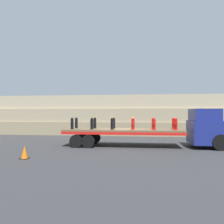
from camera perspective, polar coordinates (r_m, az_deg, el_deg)
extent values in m
plane|color=#2D2D30|center=(16.66, 2.89, -8.87)|extent=(120.00, 120.00, 0.00)
cube|color=gray|center=(24.99, 4.34, -4.29)|extent=(60.00, 3.00, 1.50)
cube|color=tan|center=(25.08, 4.35, -0.84)|extent=(60.00, 3.00, 1.50)
cube|color=tan|center=(25.26, 4.37, 2.57)|extent=(60.00, 3.00, 1.50)
cube|color=navy|center=(17.20, 23.76, -4.83)|extent=(2.51, 2.55, 1.64)
cube|color=navy|center=(17.07, 22.94, -0.68)|extent=(1.76, 2.35, 0.85)
cube|color=black|center=(17.39, 25.95, -3.69)|extent=(1.00, 2.25, 0.92)
cylinder|color=black|center=(16.24, 26.50, -7.15)|extent=(1.07, 0.28, 1.07)
cylinder|color=black|center=(18.53, 24.00, -6.31)|extent=(1.07, 0.28, 1.07)
cube|color=brown|center=(16.52, 2.89, -4.68)|extent=(8.78, 2.52, 0.13)
cube|color=red|center=(15.33, 2.55, -5.63)|extent=(8.78, 0.08, 0.20)
cube|color=red|center=(17.75, 3.18, -4.90)|extent=(8.78, 0.08, 0.20)
cylinder|color=black|center=(15.83, -6.26, -7.61)|extent=(0.94, 0.30, 0.94)
cylinder|color=black|center=(18.07, -4.54, -6.70)|extent=(0.94, 0.30, 0.94)
cylinder|color=black|center=(16.05, -9.33, -7.51)|extent=(0.94, 0.30, 0.94)
cylinder|color=black|center=(18.27, -7.26, -6.63)|extent=(0.94, 0.30, 0.94)
cylinder|color=black|center=(16.69, -10.38, -4.36)|extent=(0.28, 0.28, 0.03)
cylinder|color=black|center=(16.67, -10.38, -3.20)|extent=(0.22, 0.22, 0.71)
sphere|color=black|center=(16.66, -10.38, -1.82)|extent=(0.21, 0.21, 0.21)
cylinder|color=black|center=(16.50, -10.56, -2.93)|extent=(0.10, 0.12, 0.10)
cylinder|color=black|center=(16.83, -10.20, -2.88)|extent=(0.10, 0.12, 0.10)
cylinder|color=black|center=(17.75, -9.30, -4.12)|extent=(0.28, 0.28, 0.03)
cylinder|color=black|center=(17.73, -9.30, -3.03)|extent=(0.22, 0.22, 0.71)
sphere|color=black|center=(17.71, -9.30, -1.73)|extent=(0.21, 0.21, 0.21)
cylinder|color=black|center=(17.56, -9.46, -2.78)|extent=(0.10, 0.12, 0.10)
cylinder|color=black|center=(17.89, -9.14, -2.73)|extent=(0.10, 0.12, 0.10)
cylinder|color=black|center=(16.30, -5.28, -4.46)|extent=(0.28, 0.28, 0.03)
cylinder|color=black|center=(16.28, -5.28, -3.27)|extent=(0.22, 0.22, 0.71)
sphere|color=black|center=(16.26, -5.28, -1.86)|extent=(0.21, 0.21, 0.21)
cylinder|color=black|center=(16.11, -5.41, -3.00)|extent=(0.10, 0.12, 0.10)
cylinder|color=black|center=(16.44, -5.15, -2.95)|extent=(0.10, 0.12, 0.10)
cylinder|color=black|center=(17.38, -4.49, -4.20)|extent=(0.28, 0.28, 0.03)
cylinder|color=black|center=(17.36, -4.49, -3.09)|extent=(0.22, 0.22, 0.71)
sphere|color=black|center=(17.35, -4.49, -1.77)|extent=(0.21, 0.21, 0.21)
cylinder|color=black|center=(17.19, -4.61, -2.83)|extent=(0.10, 0.12, 0.10)
cylinder|color=black|center=(17.53, -4.38, -2.78)|extent=(0.10, 0.12, 0.10)
cylinder|color=black|center=(16.04, 0.03, -4.53)|extent=(0.28, 0.28, 0.03)
cylinder|color=black|center=(16.02, 0.03, -3.32)|extent=(0.22, 0.22, 0.71)
sphere|color=black|center=(16.01, 0.03, -1.89)|extent=(0.21, 0.21, 0.21)
cylinder|color=black|center=(15.85, -0.05, -3.05)|extent=(0.10, 0.12, 0.10)
cylinder|color=black|center=(16.19, 0.11, -2.99)|extent=(0.10, 0.12, 0.10)
cylinder|color=black|center=(17.14, 0.49, -4.26)|extent=(0.28, 0.28, 0.03)
cylinder|color=black|center=(17.12, 0.49, -3.13)|extent=(0.22, 0.22, 0.71)
sphere|color=black|center=(17.11, 0.49, -1.79)|extent=(0.21, 0.21, 0.21)
cylinder|color=black|center=(16.94, 0.42, -2.87)|extent=(0.10, 0.12, 0.10)
cylinder|color=black|center=(17.29, 0.56, -2.82)|extent=(0.10, 0.12, 0.10)
cylinder|color=red|center=(15.93, 5.47, -4.56)|extent=(0.28, 0.28, 0.03)
cylinder|color=red|center=(15.91, 5.47, -3.34)|extent=(0.22, 0.22, 0.71)
sphere|color=red|center=(15.89, 5.47, -1.90)|extent=(0.21, 0.21, 0.21)
cylinder|color=red|center=(15.73, 5.45, -3.06)|extent=(0.10, 0.12, 0.10)
cylinder|color=red|center=(16.07, 5.48, -3.01)|extent=(0.10, 0.12, 0.10)
cylinder|color=red|center=(17.03, 5.58, -4.28)|extent=(0.28, 0.28, 0.03)
cylinder|color=red|center=(17.01, 5.58, -3.14)|extent=(0.22, 0.22, 0.71)
sphere|color=red|center=(17.00, 5.58, -1.80)|extent=(0.21, 0.21, 0.21)
cylinder|color=red|center=(16.83, 5.56, -2.88)|extent=(0.10, 0.12, 0.10)
cylinder|color=red|center=(17.18, 5.59, -2.83)|extent=(0.10, 0.12, 0.10)
cylinder|color=red|center=(15.95, 10.93, -4.54)|extent=(0.28, 0.28, 0.03)
cylinder|color=red|center=(15.93, 10.93, -3.33)|extent=(0.22, 0.22, 0.71)
sphere|color=red|center=(15.92, 10.93, -1.89)|extent=(0.21, 0.21, 0.21)
cylinder|color=red|center=(15.76, 10.97, -3.05)|extent=(0.10, 0.12, 0.10)
cylinder|color=red|center=(16.10, 10.89, -3.00)|extent=(0.10, 0.12, 0.10)
cylinder|color=red|center=(17.06, 10.69, -4.27)|extent=(0.28, 0.28, 0.03)
cylinder|color=red|center=(17.04, 10.69, -3.14)|extent=(0.22, 0.22, 0.71)
sphere|color=red|center=(17.02, 10.69, -1.79)|extent=(0.21, 0.21, 0.21)
cylinder|color=red|center=(16.86, 10.72, -2.88)|extent=(0.10, 0.12, 0.10)
cylinder|color=red|center=(17.21, 10.65, -2.83)|extent=(0.10, 0.12, 0.10)
cylinder|color=red|center=(16.12, 16.33, -4.49)|extent=(0.28, 0.28, 0.03)
cylinder|color=red|center=(16.10, 16.33, -3.29)|extent=(0.22, 0.22, 0.71)
sphere|color=red|center=(16.09, 16.33, -1.87)|extent=(0.21, 0.21, 0.21)
cylinder|color=red|center=(15.93, 16.43, -3.02)|extent=(0.10, 0.12, 0.10)
cylinder|color=red|center=(16.27, 16.23, -2.96)|extent=(0.10, 0.12, 0.10)
cylinder|color=red|center=(17.22, 15.74, -4.23)|extent=(0.28, 0.28, 0.03)
cylinder|color=red|center=(17.20, 15.74, -3.10)|extent=(0.22, 0.22, 0.71)
sphere|color=red|center=(17.18, 15.74, -1.77)|extent=(0.21, 0.21, 0.21)
cylinder|color=red|center=(17.02, 15.83, -2.85)|extent=(0.10, 0.12, 0.10)
cylinder|color=red|center=(17.36, 15.66, -2.80)|extent=(0.10, 0.12, 0.10)
cube|color=yellow|center=(16.80, -4.87, -1.43)|extent=(0.05, 2.72, 0.01)
cube|color=yellow|center=(16.55, 0.27, -1.45)|extent=(0.05, 2.72, 0.01)
cube|color=yellow|center=(16.44, 5.52, -1.46)|extent=(0.05, 2.72, 0.01)
cube|color=black|center=(13.05, -21.89, -11.18)|extent=(0.46, 0.46, 0.03)
cone|color=orange|center=(12.99, -21.89, -9.66)|extent=(0.36, 0.36, 0.68)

